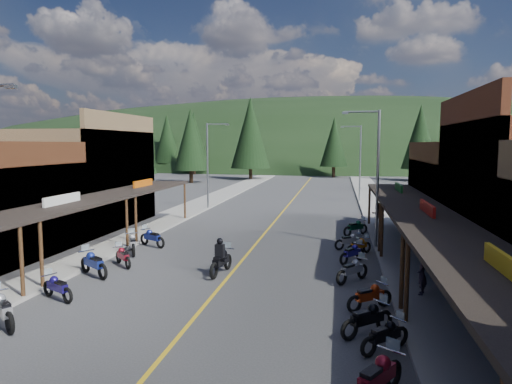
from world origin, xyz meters
The scene contains 39 objects.
ground centered at (0.00, 0.00, 0.00)m, with size 220.00×220.00×0.00m, color #38383A.
centerline centered at (0.00, 20.00, 0.01)m, with size 0.15×90.00×0.01m, color gold.
sidewalk_west centered at (-8.70, 20.00, 0.07)m, with size 3.40×94.00×0.15m, color gray.
sidewalk_east centered at (8.70, 20.00, 0.07)m, with size 3.40×94.00×0.15m, color gray.
shop_west_3 centered at (-13.78, 11.30, 3.52)m, with size 10.90×10.20×8.20m.
shop_east_3 centered at (13.75, 11.30, 2.53)m, with size 10.90×10.20×6.20m.
streetlight_1 centered at (-6.95, 22.00, 4.46)m, with size 2.16×0.18×8.00m.
streetlight_2 centered at (6.95, 8.00, 4.46)m, with size 2.16×0.18×8.00m.
streetlight_3 centered at (6.95, 30.00, 4.46)m, with size 2.16×0.18×8.00m.
ridge_hill centered at (0.00, 135.00, 0.00)m, with size 310.00×140.00×60.00m, color black.
pine_0 centered at (-40.00, 62.00, 6.48)m, with size 5.04×5.04×11.00m.
pine_1 centered at (-24.00, 70.00, 7.24)m, with size 5.88×5.88×12.50m.
pine_2 centered at (-10.00, 58.00, 7.99)m, with size 6.72×6.72×14.00m.
pine_3 centered at (4.00, 66.00, 6.48)m, with size 5.04×5.04×11.00m.
pine_4 centered at (18.00, 60.00, 7.24)m, with size 5.88×5.88×12.50m.
pine_5 centered at (34.00, 72.00, 7.99)m, with size 6.72×6.72×14.00m.
pine_7 centered at (-32.00, 76.00, 7.24)m, with size 5.88×5.88×12.50m.
pine_8 centered at (-22.00, 40.00, 5.98)m, with size 4.48×4.48×10.00m.
pine_9 centered at (24.00, 45.00, 6.38)m, with size 4.93×4.93×10.80m.
pine_10 centered at (-18.00, 50.00, 6.78)m, with size 5.38×5.38×11.60m.
pine_11 centered at (20.00, 38.00, 7.19)m, with size 5.82×5.82×12.40m.
bike_west_5 centered at (-6.02, -5.95, 0.66)m, with size 0.77×2.30×1.31m, color #949499, non-canonical shape.
bike_west_6 centered at (-5.82, -3.23, 0.56)m, with size 0.65×1.96×1.12m, color navy, non-canonical shape.
bike_west_7 centered at (-6.12, -0.03, 0.67)m, with size 0.78×2.34×1.34m, color navy, non-canonical shape.
bike_west_8 centered at (-5.60, 1.85, 0.55)m, with size 0.65×1.94×1.11m, color maroon, non-canonical shape.
bike_west_9 centered at (-6.32, 4.41, 0.63)m, with size 0.74×2.22×1.27m, color #A1A0A6, non-canonical shape.
bike_west_10 centered at (-5.92, 6.21, 0.61)m, with size 0.71×2.13×1.22m, color navy, non-canonical shape.
bike_east_4 centered at (5.87, -8.32, 0.65)m, with size 0.75×2.26×1.29m, color maroon, non-canonical shape.
bike_east_5 centered at (6.32, -5.56, 0.54)m, with size 0.63×1.88×1.07m, color black, non-canonical shape.
bike_east_6 centered at (5.87, -4.48, 0.60)m, with size 0.70×2.10×1.20m, color black, non-canonical shape.
bike_east_7 centered at (6.10, -2.14, 0.57)m, with size 0.66×1.99×1.14m, color #9B2A0B, non-canonical shape.
bike_east_8 centered at (5.57, 1.22, 0.59)m, with size 0.69×2.08×1.19m, color gray, non-canonical shape.
bike_east_9 centered at (5.66, 4.57, 0.56)m, with size 0.65×1.95×1.12m, color navy, non-canonical shape.
bike_east_10 centered at (6.07, 6.44, 0.54)m, with size 0.63×1.89×1.08m, color #B45F0C, non-canonical shape.
bike_east_11 centered at (5.60, 7.63, 0.55)m, with size 0.64×1.91×1.09m, color #9FA0A4, non-canonical shape.
bike_east_12 centered at (6.08, 11.79, 0.60)m, with size 0.71×2.12×1.21m, color #0C4027, non-canonical shape.
rider_on_bike centered at (-0.44, 1.34, 0.72)m, with size 1.11×2.44×1.79m.
pedestrian_east_a centered at (8.21, -0.42, 0.93)m, with size 0.57×0.37×1.56m, color #231D2C.
pedestrian_east_b centered at (7.75, 15.56, 0.96)m, with size 0.79×0.45×1.62m, color #4D3830.
Camera 1 is at (4.88, -18.84, 6.07)m, focal length 32.00 mm.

